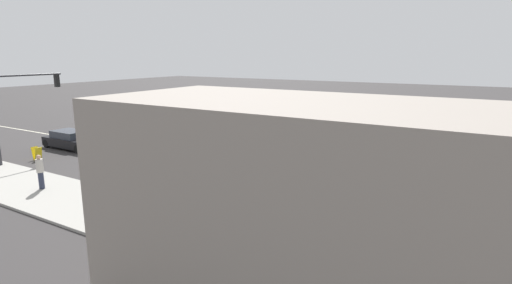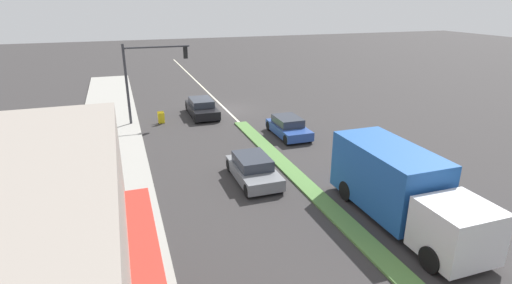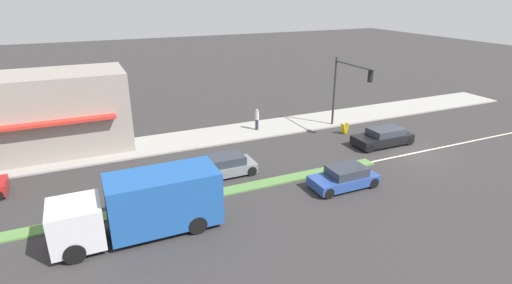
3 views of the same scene
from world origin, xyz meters
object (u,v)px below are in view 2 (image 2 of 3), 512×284
Objects in this scene: suv_black at (202,108)px; delivery_truck at (400,187)px; coupe_blue at (288,127)px; warning_aframe_sign at (161,118)px; traffic_signal_main at (147,70)px; suv_grey at (253,169)px; pedestrian at (111,142)px.

delivery_truck is at bearing 103.81° from suv_black.
delivery_truck is 1.92× the size of coupe_blue.
delivery_truck is at bearing 114.38° from warning_aframe_sign.
coupe_blue is at bearing 144.78° from traffic_signal_main.
coupe_blue is (-7.63, 5.59, 0.17)m from warning_aframe_sign.
traffic_signal_main is 12.73m from suv_grey.
delivery_truck is at bearing 135.90° from pedestrian.
warning_aframe_sign is 3.40m from suv_black.
coupe_blue is 7.26m from suv_grey.
traffic_signal_main is at bearing -64.07° from delivery_truck.
delivery_truck is 1.69× the size of suv_black.
delivery_truck is (-8.32, 17.12, -2.43)m from traffic_signal_main.
traffic_signal_main reaches higher than warning_aframe_sign.
traffic_signal_main is 0.75× the size of delivery_truck.
traffic_signal_main reaches higher than coupe_blue.
warning_aframe_sign is 11.82m from suv_grey.
pedestrian is 9.80m from suv_black.
warning_aframe_sign is 0.11× the size of delivery_truck.
coupe_blue is 0.88× the size of suv_black.
warning_aframe_sign is (-3.42, -6.12, -0.61)m from pedestrian.
delivery_truck is 1.92× the size of suv_grey.
pedestrian is at bearing -38.25° from suv_grey.
pedestrian is at bearing 2.76° from coupe_blue.
pedestrian is 2.08× the size of warning_aframe_sign.
suv_black is (-3.92, -0.78, -3.29)m from traffic_signal_main.
traffic_signal_main is 19.19m from delivery_truck.
suv_black is at bearing -76.19° from delivery_truck.
delivery_truck is 18.45m from suv_black.
delivery_truck reaches higher than pedestrian.
coupe_blue is (0.00, -11.24, -0.87)m from delivery_truck.
warning_aframe_sign is at bearing 18.22° from suv_black.
suv_black is (-6.65, -7.19, -0.43)m from pedestrian.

